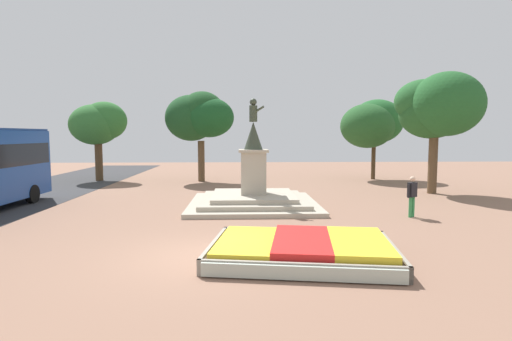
# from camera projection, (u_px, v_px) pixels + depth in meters

# --- Properties ---
(ground_plane) EXTENTS (74.80, 74.80, 0.00)m
(ground_plane) POSITION_uv_depth(u_px,v_px,m) (201.00, 256.00, 10.94)
(ground_plane) COLOR #8C6651
(flower_planter) EXTENTS (5.37, 4.17, 0.55)m
(flower_planter) POSITION_uv_depth(u_px,v_px,m) (304.00, 250.00, 10.68)
(flower_planter) COLOR #38281C
(flower_planter) RESTS_ON ground_plane
(statue_monument) EXTENTS (5.87, 5.87, 4.98)m
(statue_monument) POSITION_uv_depth(u_px,v_px,m) (253.00, 192.00, 18.61)
(statue_monument) COLOR #B2A894
(statue_monument) RESTS_ON ground_plane
(pedestrian_near_planter) EXTENTS (0.49, 0.39, 1.66)m
(pedestrian_near_planter) POSITION_uv_depth(u_px,v_px,m) (412.00, 194.00, 16.02)
(pedestrian_near_planter) COLOR #338C4C
(pedestrian_near_planter) RESTS_ON ground_plane
(park_tree_far_left) EXTENTS (4.75, 4.34, 5.93)m
(park_tree_far_left) POSITION_uv_depth(u_px,v_px,m) (372.00, 124.00, 29.44)
(park_tree_far_left) COLOR #4C3823
(park_tree_far_left) RESTS_ON ground_plane
(park_tree_behind_statue) EXTENTS (4.83, 4.19, 6.32)m
(park_tree_behind_statue) POSITION_uv_depth(u_px,v_px,m) (200.00, 117.00, 27.83)
(park_tree_behind_statue) COLOR brown
(park_tree_behind_statue) RESTS_ON ground_plane
(park_tree_far_right) EXTENTS (4.35, 4.63, 6.71)m
(park_tree_far_right) POSITION_uv_depth(u_px,v_px,m) (437.00, 107.00, 22.12)
(park_tree_far_right) COLOR brown
(park_tree_far_right) RESTS_ON ground_plane
(park_tree_street_side) EXTENTS (4.04, 3.70, 5.69)m
(park_tree_street_side) POSITION_uv_depth(u_px,v_px,m) (97.00, 123.00, 28.70)
(park_tree_street_side) COLOR #4C3823
(park_tree_street_side) RESTS_ON ground_plane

